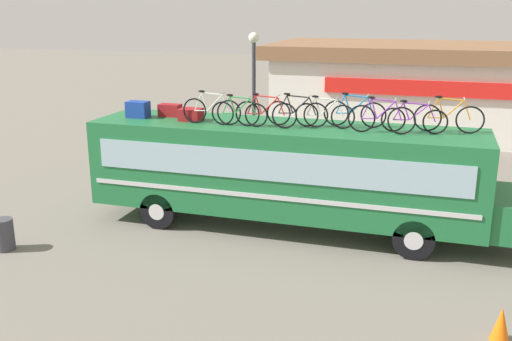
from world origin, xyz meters
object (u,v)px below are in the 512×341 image
Objects in this scene: luggage_bag_2 at (170,110)px; rooftop_bicycle_3 at (266,113)px; luggage_bag_1 at (138,109)px; rooftop_bicycle_9 at (448,117)px; rooftop_bicycle_5 at (325,114)px; rooftop_bicycle_2 at (239,113)px; street_lamp at (254,85)px; bus at (290,170)px; rooftop_bicycle_6 at (354,113)px; rooftop_bicycle_4 at (297,113)px; trash_bin at (4,234)px; luggage_bag_3 at (191,115)px; rooftop_bicycle_8 at (414,119)px; rooftop_bicycle_7 at (381,118)px; traffic_cone at (501,324)px; rooftop_bicycle_1 at (211,110)px.

luggage_bag_2 is 3.29m from rooftop_bicycle_3.
luggage_bag_1 is 8.79m from rooftop_bicycle_9.
rooftop_bicycle_9 reaches higher than rooftop_bicycle_5.
luggage_bag_1 is 3.30m from rooftop_bicycle_2.
street_lamp is at bearing 110.78° from rooftop_bicycle_3.
bus is 4.47m from rooftop_bicycle_9.
rooftop_bicycle_6 is at bearing -45.83° from street_lamp.
rooftop_bicycle_3 and rooftop_bicycle_6 have the same top height.
rooftop_bicycle_4 is 5.53m from street_lamp.
rooftop_bicycle_6 is at bearing 26.00° from trash_bin.
luggage_bag_1 is at bearing -179.28° from luggage_bag_3.
rooftop_bicycle_8 is at bearing -2.31° from luggage_bag_2.
luggage_bag_3 is 0.73× the size of trash_bin.
rooftop_bicycle_4 reaches higher than luggage_bag_1.
rooftop_bicycle_5 is 1.56m from rooftop_bicycle_7.
bus is 17.62× the size of traffic_cone.
rooftop_bicycle_2 reaches higher than rooftop_bicycle_5.
rooftop_bicycle_3 is at bearing -154.26° from rooftop_bicycle_4.
rooftop_bicycle_5 is (3.88, 0.12, 0.19)m from luggage_bag_3.
rooftop_bicycle_3 is 7.82m from traffic_cone.
rooftop_bicycle_3 reaches higher than rooftop_bicycle_4.
rooftop_bicycle_8 reaches higher than luggage_bag_2.
street_lamp reaches higher than traffic_cone.
luggage_bag_1 is at bearing -178.61° from bus.
rooftop_bicycle_6 is (1.68, 0.40, 1.65)m from bus.
luggage_bag_1 is 0.95m from luggage_bag_2.
bus is 7.38× the size of rooftop_bicycle_5.
rooftop_bicycle_5 is at bearing 1.73° from luggage_bag_3.
street_lamp is (-1.97, 5.18, 0.03)m from rooftop_bicycle_3.
bus is 7.07× the size of rooftop_bicycle_6.
rooftop_bicycle_5 is 0.92× the size of rooftop_bicycle_9.
street_lamp reaches higher than rooftop_bicycle_5.
traffic_cone is at bearing -28.54° from rooftop_bicycle_1.
rooftop_bicycle_3 reaches higher than trash_bin.
rooftop_bicycle_2 is 0.31× the size of street_lamp.
rooftop_bicycle_2 is 2.37× the size of traffic_cone.
rooftop_bicycle_2 is at bearing -165.22° from rooftop_bicycle_4.
rooftop_bicycle_8 is at bearing 5.82° from rooftop_bicycle_2.
rooftop_bicycle_5 is 6.98m from traffic_cone.
traffic_cone is (6.67, -4.06, -3.04)m from rooftop_bicycle_2.
bus is at bearing 17.14° from rooftop_bicycle_2.
rooftop_bicycle_8 reaches higher than traffic_cone.
rooftop_bicycle_3 is 5.54m from street_lamp.
street_lamp is (-1.21, 5.21, 0.05)m from rooftop_bicycle_2.
rooftop_bicycle_4 is (0.17, -0.02, 1.64)m from bus.
bus is 2.98m from rooftop_bicycle_7.
trash_bin is (-10.07, -3.79, -2.96)m from rooftop_bicycle_8.
trash_bin is at bearing -116.33° from street_lamp.
rooftop_bicycle_3 is 2.05× the size of trash_bin.
bus is 6.82× the size of rooftop_bicycle_9.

